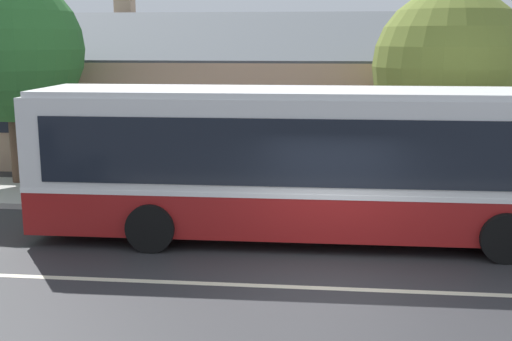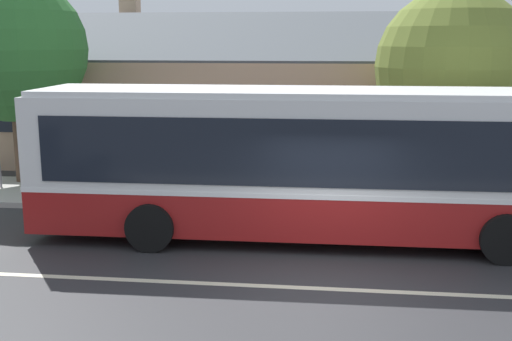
{
  "view_description": "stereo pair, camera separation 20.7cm",
  "coord_description": "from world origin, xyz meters",
  "px_view_note": "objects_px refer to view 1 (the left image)",
  "views": [
    {
      "loc": [
        -0.2,
        -10.59,
        4.26
      ],
      "look_at": [
        -1.65,
        3.18,
        1.42
      ],
      "focal_mm": 45.0,
      "sensor_mm": 36.0,
      "label": 1
    },
    {
      "loc": [
        0.0,
        -10.56,
        4.26
      ],
      "look_at": [
        -1.65,
        3.18,
        1.42
      ],
      "focal_mm": 45.0,
      "sensor_mm": 36.0,
      "label": 2
    }
  ],
  "objects_px": {
    "street_tree_primary": "(449,71)",
    "transit_bus": "(315,160)",
    "street_tree_secondary": "(10,50)",
    "bench_by_building": "(83,177)",
    "bench_down_street": "(223,181)"
  },
  "relations": [
    {
      "from": "transit_bus",
      "to": "bench_by_building",
      "type": "xyz_separation_m",
      "value": [
        -6.32,
        2.94,
        -1.16
      ]
    },
    {
      "from": "bench_down_street",
      "to": "street_tree_primary",
      "type": "relative_size",
      "value": 0.3
    },
    {
      "from": "street_tree_primary",
      "to": "transit_bus",
      "type": "bearing_deg",
      "value": -128.81
    },
    {
      "from": "transit_bus",
      "to": "bench_down_street",
      "type": "relative_size",
      "value": 7.09
    },
    {
      "from": "street_tree_secondary",
      "to": "bench_down_street",
      "type": "bearing_deg",
      "value": -10.35
    },
    {
      "from": "bench_down_street",
      "to": "street_tree_secondary",
      "type": "relative_size",
      "value": 0.28
    },
    {
      "from": "bench_down_street",
      "to": "street_tree_secondary",
      "type": "xyz_separation_m",
      "value": [
        -6.22,
        1.14,
        3.39
      ]
    },
    {
      "from": "street_tree_primary",
      "to": "street_tree_secondary",
      "type": "height_order",
      "value": "street_tree_secondary"
    },
    {
      "from": "street_tree_primary",
      "to": "bench_down_street",
      "type": "bearing_deg",
      "value": -166.83
    },
    {
      "from": "transit_bus",
      "to": "bench_down_street",
      "type": "xyz_separation_m",
      "value": [
        -2.46,
        2.93,
        -1.17
      ]
    },
    {
      "from": "bench_by_building",
      "to": "street_tree_primary",
      "type": "height_order",
      "value": "street_tree_primary"
    },
    {
      "from": "transit_bus",
      "to": "street_tree_secondary",
      "type": "distance_m",
      "value": 9.85
    },
    {
      "from": "bench_by_building",
      "to": "street_tree_secondary",
      "type": "xyz_separation_m",
      "value": [
        -2.36,
        1.13,
        3.38
      ]
    },
    {
      "from": "bench_by_building",
      "to": "street_tree_primary",
      "type": "xyz_separation_m",
      "value": [
        9.8,
        1.39,
        2.84
      ]
    },
    {
      "from": "transit_bus",
      "to": "street_tree_primary",
      "type": "height_order",
      "value": "street_tree_primary"
    }
  ]
}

